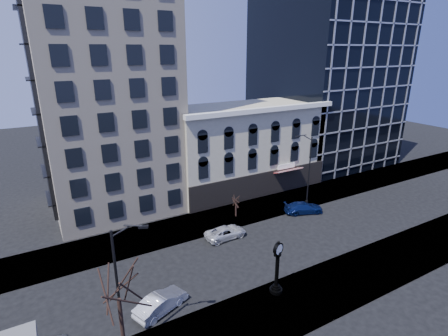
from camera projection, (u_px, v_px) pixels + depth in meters
ground at (226, 260)px, 34.12m from camera, size 160.00×160.00×0.00m
sidewalk_far at (192, 225)px, 40.69m from camera, size 160.00×6.00×0.12m
sidewalk_near at (277, 310)px, 27.51m from camera, size 160.00×6.00×0.12m
cream_tower at (100, 51)px, 40.59m from camera, size 15.90×15.40×42.50m
victorian_row at (244, 147)px, 50.87m from camera, size 22.60×11.19×12.50m
glass_office at (324, 82)px, 61.74m from camera, size 20.00×20.15×28.00m
street_clock at (277, 269)px, 28.81m from camera, size 1.10×1.10×4.86m
street_lamp_near at (126, 257)px, 21.31m from camera, size 2.38×1.25×9.79m
street_lamp_far at (306, 151)px, 43.91m from camera, size 2.39×1.07×9.58m
bare_tree_near at (117, 282)px, 20.07m from camera, size 5.19×5.19×8.91m
bare_tree_far at (236, 197)px, 42.09m from camera, size 1.92×1.92×3.29m
car_near_b at (161, 303)px, 27.29m from camera, size 4.78×3.12×1.49m
car_far_a at (226, 232)px, 37.96m from camera, size 4.66×2.24×1.28m
car_far_b at (304, 208)px, 43.77m from camera, size 5.19×3.45×1.40m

